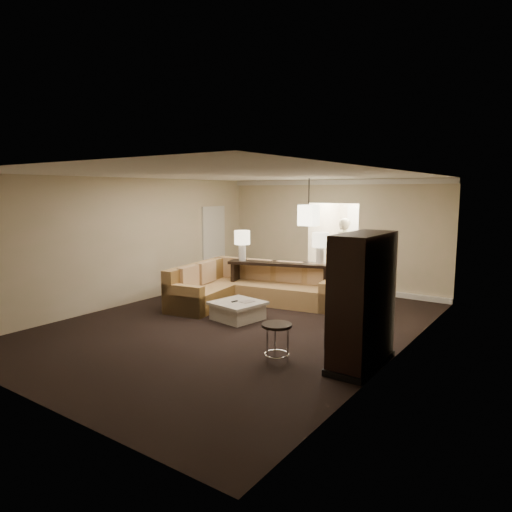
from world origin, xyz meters
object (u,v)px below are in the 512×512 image
Objects in this scene: sectional_sofa at (247,288)px; armoire at (362,303)px; drink_table at (277,334)px; person at (345,247)px; coffee_table at (238,310)px; console_table at (280,278)px.

armoire is (3.50, -2.04, 0.56)m from sectional_sofa.
sectional_sofa is 3.53m from drink_table.
person is (-1.59, 5.97, 0.58)m from drink_table.
coffee_table is at bearing 141.57° from drink_table.
person reaches higher than sectional_sofa.
armoire is at bearing -17.33° from coffee_table.
console_table is at bearing 138.60° from armoire.
armoire is (3.03, -2.67, 0.38)m from console_table.
armoire is 0.97× the size of person.
sectional_sofa is 3.55m from person.
person is (0.22, 4.54, 0.81)m from coffee_table.
armoire is at bearing 25.97° from drink_table.
coffee_table is 0.43× the size of console_table.
coffee_table is at bearing 101.99° from person.
sectional_sofa is at bearing 133.14° from drink_table.
armoire is at bearing -39.29° from sectional_sofa.
coffee_table is 1.80× the size of drink_table.
console_table is (-0.12, 1.76, 0.36)m from coffee_table.
person reaches higher than console_table.
drink_table is at bearing 119.69° from person.
coffee_table is 1.80m from console_table.
coffee_table is 0.52× the size of person.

